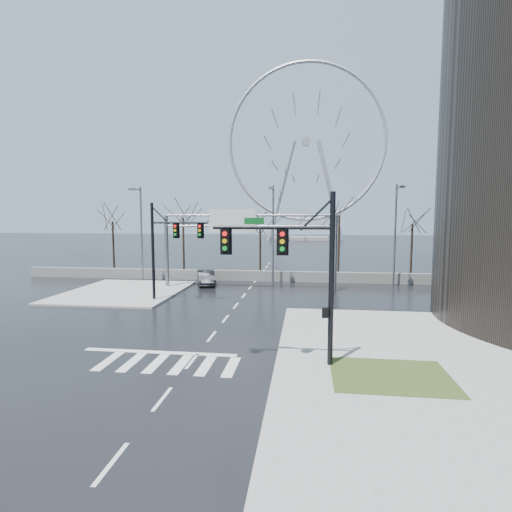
% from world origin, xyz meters
% --- Properties ---
extents(ground, '(260.00, 260.00, 0.00)m').
position_xyz_m(ground, '(0.00, 0.00, 0.00)').
color(ground, black).
rests_on(ground, ground).
extents(sidewalk_near, '(12.00, 12.00, 0.15)m').
position_xyz_m(sidewalk_near, '(10.00, -9.00, 0.07)').
color(sidewalk_near, gray).
rests_on(sidewalk_near, ground).
extents(sidewalk_right_ext, '(12.00, 10.00, 0.15)m').
position_xyz_m(sidewalk_right_ext, '(10.00, 2.00, 0.07)').
color(sidewalk_right_ext, gray).
rests_on(sidewalk_right_ext, ground).
extents(sidewalk_far, '(10.00, 12.00, 0.15)m').
position_xyz_m(sidewalk_far, '(-11.00, 12.00, 0.07)').
color(sidewalk_far, gray).
rests_on(sidewalk_far, ground).
extents(grass_strip, '(5.00, 4.00, 0.02)m').
position_xyz_m(grass_strip, '(9.00, -5.00, 0.15)').
color(grass_strip, '#2E3A18').
rests_on(grass_strip, sidewalk_near).
extents(barrier_wall, '(52.00, 0.50, 1.10)m').
position_xyz_m(barrier_wall, '(0.00, 20.00, 0.55)').
color(barrier_wall, slate).
rests_on(barrier_wall, ground).
extents(signal_mast_near, '(5.52, 0.41, 8.00)m').
position_xyz_m(signal_mast_near, '(5.14, -4.04, 4.87)').
color(signal_mast_near, black).
rests_on(signal_mast_near, ground).
extents(signal_mast_far, '(4.72, 0.41, 8.00)m').
position_xyz_m(signal_mast_far, '(-5.87, 8.96, 4.83)').
color(signal_mast_far, black).
rests_on(signal_mast_far, ground).
extents(sign_gantry, '(16.36, 0.40, 7.60)m').
position_xyz_m(sign_gantry, '(-0.38, 14.96, 5.18)').
color(sign_gantry, slate).
rests_on(sign_gantry, ground).
extents(streetlight_left, '(0.50, 2.55, 10.00)m').
position_xyz_m(streetlight_left, '(-12.00, 18.16, 5.89)').
color(streetlight_left, slate).
rests_on(streetlight_left, ground).
extents(streetlight_mid, '(0.50, 2.55, 10.00)m').
position_xyz_m(streetlight_mid, '(2.00, 18.16, 5.89)').
color(streetlight_mid, slate).
rests_on(streetlight_mid, ground).
extents(streetlight_right, '(0.50, 2.55, 10.00)m').
position_xyz_m(streetlight_right, '(14.00, 18.16, 5.89)').
color(streetlight_right, slate).
rests_on(streetlight_right, ground).
extents(tree_far_left, '(3.50, 3.50, 7.00)m').
position_xyz_m(tree_far_left, '(-18.00, 24.00, 5.57)').
color(tree_far_left, black).
rests_on(tree_far_left, ground).
extents(tree_left, '(3.75, 3.75, 7.50)m').
position_xyz_m(tree_left, '(-9.00, 23.50, 5.98)').
color(tree_left, black).
rests_on(tree_left, ground).
extents(tree_center, '(3.25, 3.25, 6.50)m').
position_xyz_m(tree_center, '(0.00, 24.50, 5.17)').
color(tree_center, black).
rests_on(tree_center, ground).
extents(tree_right, '(3.90, 3.90, 7.80)m').
position_xyz_m(tree_right, '(9.00, 23.50, 6.22)').
color(tree_right, black).
rests_on(tree_right, ground).
extents(tree_far_right, '(3.40, 3.40, 6.80)m').
position_xyz_m(tree_far_right, '(17.00, 24.00, 5.41)').
color(tree_far_right, black).
rests_on(tree_far_right, ground).
extents(ferris_wheel, '(45.00, 6.00, 50.91)m').
position_xyz_m(ferris_wheel, '(5.00, 95.00, 26.13)').
color(ferris_wheel, gray).
rests_on(ferris_wheel, ground).
extents(car, '(2.98, 4.86, 1.51)m').
position_xyz_m(car, '(-4.66, 17.00, 0.76)').
color(car, black).
rests_on(car, ground).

